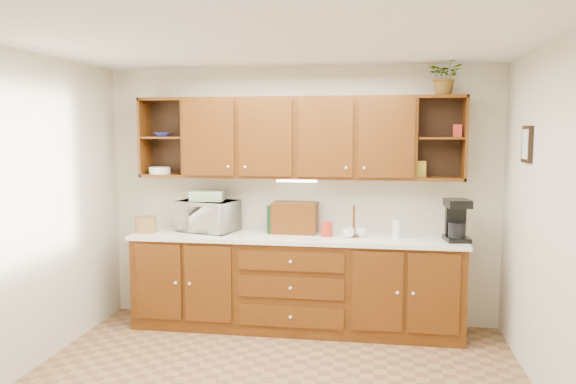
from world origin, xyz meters
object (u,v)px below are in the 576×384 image
(microwave, at_px, (208,216))
(potted_plant, at_px, (445,76))
(bread_box, at_px, (295,218))
(coffee_maker, at_px, (457,221))

(microwave, relative_size, potted_plant, 1.64)
(bread_box, relative_size, potted_plant, 1.27)
(bread_box, bearing_deg, coffee_maker, -4.26)
(coffee_maker, bearing_deg, bread_box, 166.42)
(coffee_maker, height_order, potted_plant, potted_plant)
(microwave, distance_m, potted_plant, 2.68)
(potted_plant, bearing_deg, microwave, -179.86)
(bread_box, height_order, potted_plant, potted_plant)
(bread_box, xyz_separation_m, coffee_maker, (1.54, -0.17, 0.03))
(microwave, xyz_separation_m, bread_box, (0.89, 0.05, -0.00))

